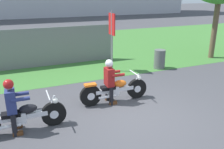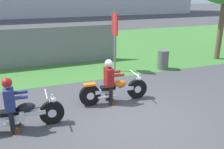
# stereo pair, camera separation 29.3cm
# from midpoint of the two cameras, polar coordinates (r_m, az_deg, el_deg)

# --- Properties ---
(ground) EXTENTS (120.00, 120.00, 0.00)m
(ground) POSITION_cam_midpoint_polar(r_m,az_deg,el_deg) (6.81, 4.59, -10.07)
(ground) COLOR #424247
(grass_verge) EXTENTS (60.00, 12.00, 0.01)m
(grass_verge) POSITION_cam_midpoint_polar(r_m,az_deg,el_deg) (15.12, -11.99, 5.94)
(grass_verge) COLOR #3D7533
(grass_verge) RESTS_ON ground
(motorcycle_lead) EXTENTS (2.24, 0.66, 0.89)m
(motorcycle_lead) POSITION_cam_midpoint_polar(r_m,az_deg,el_deg) (7.52, -0.46, -3.72)
(motorcycle_lead) COLOR black
(motorcycle_lead) RESTS_ON ground
(rider_lead) EXTENTS (0.55, 0.48, 1.41)m
(rider_lead) POSITION_cam_midpoint_polar(r_m,az_deg,el_deg) (7.31, -1.70, -0.83)
(rider_lead) COLOR black
(rider_lead) RESTS_ON ground
(motorcycle_follow) EXTENTS (2.22, 0.66, 0.88)m
(motorcycle_follow) POSITION_cam_midpoint_polar(r_m,az_deg,el_deg) (6.44, -22.05, -9.36)
(motorcycle_follow) COLOR black
(motorcycle_follow) RESTS_ON ground
(rider_follow) EXTENTS (0.55, 0.48, 1.40)m
(rider_follow) POSITION_cam_midpoint_polar(r_m,az_deg,el_deg) (6.27, -24.06, -6.08)
(rider_follow) COLOR black
(rider_follow) RESTS_ON ground
(trash_can) EXTENTS (0.50, 0.50, 0.87)m
(trash_can) POSITION_cam_midpoint_polar(r_m,az_deg,el_deg) (11.06, 10.55, 3.62)
(trash_can) COLOR #595E5B
(trash_can) RESTS_ON ground
(sign_banner) EXTENTS (0.08, 0.60, 2.60)m
(sign_banner) POSITION_cam_midpoint_polar(r_m,az_deg,el_deg) (10.24, -0.86, 10.11)
(sign_banner) COLOR gray
(sign_banner) RESTS_ON ground
(fence_segment) EXTENTS (7.00, 0.06, 1.80)m
(fence_segment) POSITION_cam_midpoint_polar(r_m,az_deg,el_deg) (11.60, -16.91, 6.20)
(fence_segment) COLOR slate
(fence_segment) RESTS_ON ground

